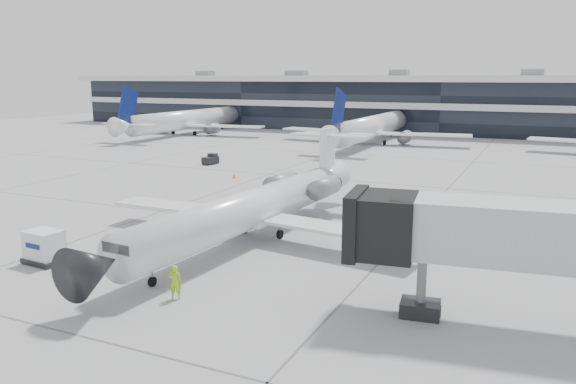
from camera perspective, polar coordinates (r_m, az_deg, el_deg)
The scene contains 9 objects.
ground at distance 42.42m, azimuth -1.96°, elevation -3.34°, with size 220.00×220.00×0.00m, color gray.
terminal at distance 120.15m, azimuth 16.10°, elevation 8.34°, with size 170.00×22.00×10.00m, color black.
bg_jet_left at distance 111.97m, azimuth -9.93°, elevation 5.84°, with size 32.00×40.00×9.60m, color white, non-canonical shape.
bg_jet_center at distance 95.95m, azimuth 8.64°, elevation 4.94°, with size 32.00×40.00×9.60m, color white, non-canonical shape.
regional_jet at distance 38.05m, azimuth -3.54°, elevation -1.54°, with size 23.25×29.05×6.70m.
ramp_worker at distance 28.93m, azimuth -11.40°, elevation -8.96°, with size 0.65×0.42×1.77m, color #9FD816.
cargo_uld at distance 36.62m, azimuth -23.50°, elevation -5.16°, with size 2.51×1.94×1.95m.
traffic_cone at distance 62.08m, azimuth -5.50°, elevation 1.65°, with size 0.42×0.42×0.54m.
far_tug at distance 72.31m, azimuth -7.86°, elevation 3.29°, with size 1.46×2.23×1.34m.
Camera 1 is at (18.50, -36.57, 10.94)m, focal length 35.00 mm.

